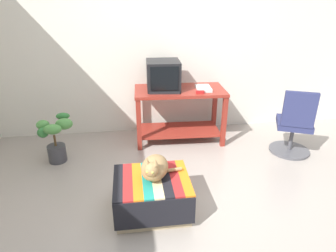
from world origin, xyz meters
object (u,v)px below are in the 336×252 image
at_px(office_chair, 294,127).
at_px(cat, 155,168).
at_px(keyboard, 165,92).
at_px(potted_plant, 55,138).
at_px(desk, 180,106).
at_px(book, 203,88).
at_px(tv_monitor, 163,75).
at_px(ottoman_with_blanket, 152,195).
at_px(stapler, 200,92).

bearing_deg(office_chair, cat, 48.36).
height_order(keyboard, office_chair, office_chair).
bearing_deg(cat, potted_plant, 154.58).
distance_m(desk, book, 0.42).
bearing_deg(tv_monitor, cat, -97.52).
relative_size(ottoman_with_blanket, cat, 1.61).
bearing_deg(book, office_chair, -23.74).
height_order(keyboard, book, book).
distance_m(tv_monitor, office_chair, 1.83).
bearing_deg(desk, tv_monitor, 171.94).
height_order(tv_monitor, potted_plant, tv_monitor).
xyz_separation_m(desk, potted_plant, (-1.62, -0.43, -0.18)).
distance_m(tv_monitor, cat, 1.64).
xyz_separation_m(ottoman_with_blanket, cat, (0.03, 0.02, 0.29)).
height_order(office_chair, stapler, office_chair).
bearing_deg(tv_monitor, keyboard, -87.63).
relative_size(book, office_chair, 0.33).
height_order(potted_plant, office_chair, office_chair).
distance_m(cat, potted_plant, 1.57).
height_order(tv_monitor, cat, tv_monitor).
xyz_separation_m(tv_monitor, potted_plant, (-1.40, -0.47, -0.62)).
xyz_separation_m(keyboard, potted_plant, (-1.40, -0.30, -0.44)).
bearing_deg(tv_monitor, ottoman_with_blanket, -98.53).
relative_size(cat, potted_plant, 0.72).
relative_size(office_chair, stapler, 8.09).
bearing_deg(desk, potted_plant, -162.69).
relative_size(tv_monitor, ottoman_with_blanket, 0.66).
bearing_deg(tv_monitor, potted_plant, -158.92).
height_order(cat, office_chair, office_chair).
height_order(desk, office_chair, office_chair).
xyz_separation_m(desk, stapler, (0.23, -0.23, 0.26)).
bearing_deg(desk, book, -8.37).
distance_m(desk, keyboard, 0.36).
distance_m(potted_plant, stapler, 1.92).
xyz_separation_m(tv_monitor, book, (0.54, -0.10, -0.17)).
xyz_separation_m(tv_monitor, stapler, (0.45, -0.27, -0.17)).
xyz_separation_m(ottoman_with_blanket, potted_plant, (-1.10, 1.09, 0.15)).
relative_size(ottoman_with_blanket, office_chair, 0.80).
xyz_separation_m(desk, cat, (-0.49, -1.51, -0.04)).
height_order(ottoman_with_blanket, office_chair, office_chair).
relative_size(keyboard, ottoman_with_blanket, 0.56).
relative_size(cat, office_chair, 0.49).
bearing_deg(ottoman_with_blanket, stapler, 59.85).
distance_m(cat, office_chair, 2.08).
xyz_separation_m(desk, book, (0.32, -0.06, 0.26)).
distance_m(office_chair, stapler, 1.29).
height_order(tv_monitor, keyboard, tv_monitor).
bearing_deg(office_chair, tv_monitor, 0.80).
distance_m(cat, stapler, 1.50).
xyz_separation_m(office_chair, stapler, (-1.16, 0.40, 0.39)).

